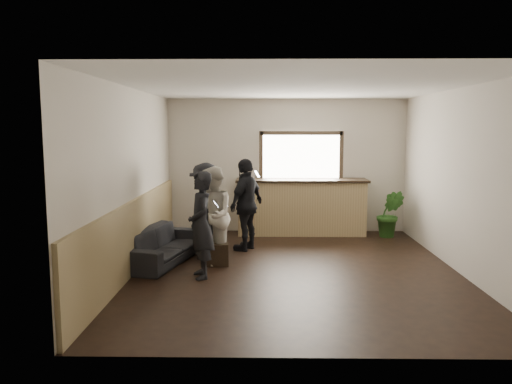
{
  "coord_description": "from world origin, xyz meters",
  "views": [
    {
      "loc": [
        -0.48,
        -7.55,
        2.19
      ],
      "look_at": [
        -0.6,
        0.4,
        1.17
      ],
      "focal_mm": 35.0,
      "sensor_mm": 36.0,
      "label": 1
    }
  ],
  "objects_px": {
    "coffee_table": "(214,250)",
    "person_b": "(212,216)",
    "cup_b": "(222,238)",
    "potted_plant": "(390,214)",
    "sofa": "(162,245)",
    "bar_counter": "(301,203)",
    "person_c": "(206,208)",
    "person_d": "(246,204)",
    "person_a": "(201,225)",
    "cup_a": "(205,235)"
  },
  "relations": [
    {
      "from": "person_c",
      "to": "bar_counter",
      "type": "bearing_deg",
      "value": 145.1
    },
    {
      "from": "cup_b",
      "to": "potted_plant",
      "type": "xyz_separation_m",
      "value": [
        3.22,
        1.95,
        0.08
      ]
    },
    {
      "from": "cup_b",
      "to": "coffee_table",
      "type": "bearing_deg",
      "value": 148.25
    },
    {
      "from": "person_a",
      "to": "person_c",
      "type": "bearing_deg",
      "value": 166.2
    },
    {
      "from": "bar_counter",
      "to": "cup_b",
      "type": "height_order",
      "value": "bar_counter"
    },
    {
      "from": "person_d",
      "to": "person_c",
      "type": "bearing_deg",
      "value": -46.36
    },
    {
      "from": "person_b",
      "to": "sofa",
      "type": "bearing_deg",
      "value": -109.58
    },
    {
      "from": "person_b",
      "to": "person_c",
      "type": "relative_size",
      "value": 1.0
    },
    {
      "from": "person_c",
      "to": "person_b",
      "type": "bearing_deg",
      "value": 28.51
    },
    {
      "from": "potted_plant",
      "to": "person_c",
      "type": "relative_size",
      "value": 0.6
    },
    {
      "from": "cup_a",
      "to": "person_b",
      "type": "distance_m",
      "value": 0.57
    },
    {
      "from": "coffee_table",
      "to": "person_b",
      "type": "relative_size",
      "value": 0.51
    },
    {
      "from": "potted_plant",
      "to": "coffee_table",
      "type": "bearing_deg",
      "value": -151.04
    },
    {
      "from": "person_a",
      "to": "bar_counter",
      "type": "bearing_deg",
      "value": 133.32
    },
    {
      "from": "person_d",
      "to": "coffee_table",
      "type": "bearing_deg",
      "value": -3.61
    },
    {
      "from": "potted_plant",
      "to": "person_b",
      "type": "bearing_deg",
      "value": -148.7
    },
    {
      "from": "potted_plant",
      "to": "person_d",
      "type": "relative_size",
      "value": 0.58
    },
    {
      "from": "cup_b",
      "to": "person_b",
      "type": "bearing_deg",
      "value": -146.65
    },
    {
      "from": "coffee_table",
      "to": "potted_plant",
      "type": "height_order",
      "value": "potted_plant"
    },
    {
      "from": "bar_counter",
      "to": "person_b",
      "type": "distance_m",
      "value": 2.85
    },
    {
      "from": "sofa",
      "to": "person_d",
      "type": "height_order",
      "value": "person_d"
    },
    {
      "from": "sofa",
      "to": "potted_plant",
      "type": "height_order",
      "value": "potted_plant"
    },
    {
      "from": "bar_counter",
      "to": "person_c",
      "type": "xyz_separation_m",
      "value": [
        -1.81,
        -1.57,
        0.15
      ]
    },
    {
      "from": "potted_plant",
      "to": "person_d",
      "type": "height_order",
      "value": "person_d"
    },
    {
      "from": "bar_counter",
      "to": "coffee_table",
      "type": "bearing_deg",
      "value": -126.41
    },
    {
      "from": "bar_counter",
      "to": "person_a",
      "type": "relative_size",
      "value": 1.72
    },
    {
      "from": "coffee_table",
      "to": "person_d",
      "type": "bearing_deg",
      "value": 57.08
    },
    {
      "from": "cup_a",
      "to": "person_a",
      "type": "bearing_deg",
      "value": -86.45
    },
    {
      "from": "sofa",
      "to": "person_c",
      "type": "height_order",
      "value": "person_c"
    },
    {
      "from": "person_b",
      "to": "person_d",
      "type": "xyz_separation_m",
      "value": [
        0.52,
        0.97,
        0.03
      ]
    },
    {
      "from": "person_a",
      "to": "cup_a",
      "type": "bearing_deg",
      "value": 165.67
    },
    {
      "from": "cup_a",
      "to": "person_c",
      "type": "xyz_separation_m",
      "value": [
        -0.04,
        0.41,
        0.39
      ]
    },
    {
      "from": "sofa",
      "to": "person_d",
      "type": "distance_m",
      "value": 1.7
    },
    {
      "from": "cup_a",
      "to": "person_c",
      "type": "height_order",
      "value": "person_c"
    },
    {
      "from": "sofa",
      "to": "coffee_table",
      "type": "relative_size",
      "value": 2.39
    },
    {
      "from": "person_a",
      "to": "person_b",
      "type": "bearing_deg",
      "value": 154.92
    },
    {
      "from": "potted_plant",
      "to": "cup_a",
      "type": "bearing_deg",
      "value": -154.72
    },
    {
      "from": "cup_b",
      "to": "person_d",
      "type": "relative_size",
      "value": 0.05
    },
    {
      "from": "person_a",
      "to": "person_d",
      "type": "distance_m",
      "value": 1.81
    },
    {
      "from": "bar_counter",
      "to": "person_c",
      "type": "height_order",
      "value": "bar_counter"
    },
    {
      "from": "bar_counter",
      "to": "cup_a",
      "type": "bearing_deg",
      "value": -131.84
    },
    {
      "from": "bar_counter",
      "to": "person_c",
      "type": "relative_size",
      "value": 1.7
    },
    {
      "from": "coffee_table",
      "to": "person_b",
      "type": "bearing_deg",
      "value": -92.18
    },
    {
      "from": "person_a",
      "to": "person_d",
      "type": "bearing_deg",
      "value": 142.5
    },
    {
      "from": "cup_a",
      "to": "person_d",
      "type": "distance_m",
      "value": 1.0
    },
    {
      "from": "person_a",
      "to": "person_d",
      "type": "xyz_separation_m",
      "value": [
        0.61,
        1.71,
        0.04
      ]
    },
    {
      "from": "person_a",
      "to": "person_c",
      "type": "relative_size",
      "value": 0.99
    },
    {
      "from": "sofa",
      "to": "coffee_table",
      "type": "distance_m",
      "value": 0.86
    },
    {
      "from": "sofa",
      "to": "cup_b",
      "type": "bearing_deg",
      "value": -77.26
    },
    {
      "from": "potted_plant",
      "to": "person_d",
      "type": "bearing_deg",
      "value": -159.34
    }
  ]
}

